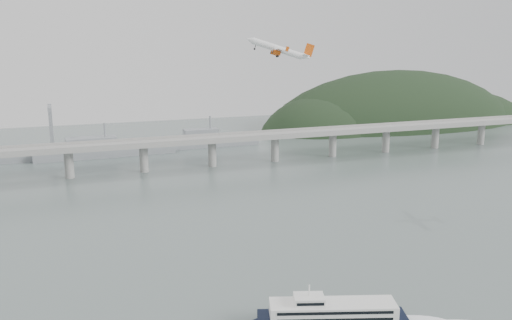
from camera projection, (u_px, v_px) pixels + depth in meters
name	position (u px, v px, depth m)	size (l,w,h in m)	color
ground	(306.00, 279.00, 210.51)	(900.00, 900.00, 0.00)	slate
bridge	(184.00, 145.00, 389.22)	(800.00, 22.00, 23.90)	gray
headland	(405.00, 140.00, 615.99)	(365.00, 155.00, 156.00)	black
ferry	(332.00, 316.00, 173.78)	(76.75, 32.59, 14.95)	black
airliner	(279.00, 50.00, 272.04)	(34.40, 31.90, 13.17)	white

